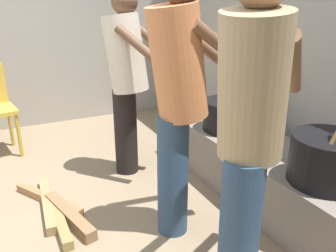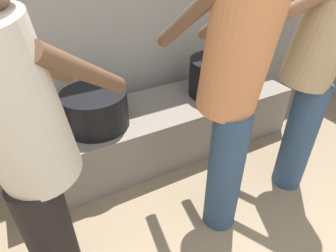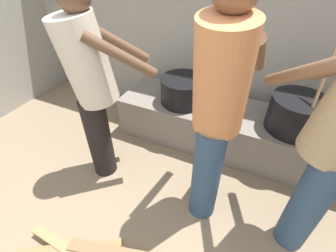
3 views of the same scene
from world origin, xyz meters
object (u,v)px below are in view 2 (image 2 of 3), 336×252
at_px(cook_in_tan_shirt, 317,59).
at_px(cook_in_cream_shirt, 28,151).
at_px(cooking_pot_main, 217,77).
at_px(cooking_pot_secondary, 95,109).
at_px(cook_in_orange_shirt, 233,82).

bearing_deg(cook_in_tan_shirt, cook_in_cream_shirt, -179.31).
height_order(cooking_pot_main, cook_in_tan_shirt, cook_in_tan_shirt).
xyz_separation_m(cooking_pot_main, cook_in_cream_shirt, (-1.43, -0.74, 0.32)).
bearing_deg(cook_in_tan_shirt, cooking_pot_secondary, 147.04).
xyz_separation_m(cooking_pot_main, cook_in_orange_shirt, (-0.51, -0.75, 0.38)).
height_order(cooking_pot_secondary, cook_in_orange_shirt, cook_in_orange_shirt).
relative_size(cooking_pot_main, cook_in_tan_shirt, 0.45).
xyz_separation_m(cooking_pot_secondary, cook_in_tan_shirt, (1.13, -0.73, 0.40)).
xyz_separation_m(cook_in_cream_shirt, cook_in_orange_shirt, (0.92, -0.01, 0.06)).
bearing_deg(cooking_pot_main, cook_in_cream_shirt, -152.63).
distance_m(cooking_pot_secondary, cook_in_cream_shirt, 0.93).
relative_size(cook_in_cream_shirt, cook_in_tan_shirt, 0.95).
height_order(cook_in_tan_shirt, cook_in_orange_shirt, cook_in_orange_shirt).
bearing_deg(cook_in_cream_shirt, cook_in_tan_shirt, 0.69).
relative_size(cook_in_tan_shirt, cook_in_orange_shirt, 0.99).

